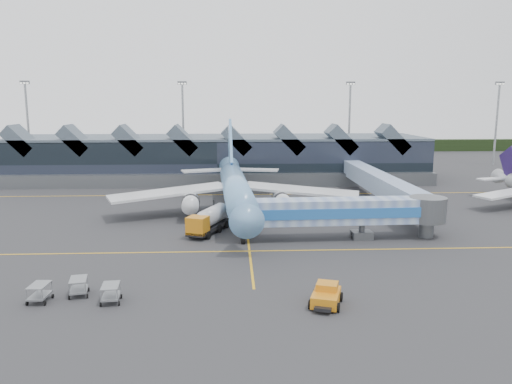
{
  "coord_description": "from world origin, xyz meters",
  "views": [
    {
      "loc": [
        -1.87,
        -63.43,
        16.92
      ],
      "look_at": [
        1.27,
        2.77,
        5.0
      ],
      "focal_mm": 35.0,
      "sensor_mm": 36.0,
      "label": 1
    }
  ],
  "objects_px": {
    "fuel_truck": "(210,219)",
    "pushback_tug": "(326,296)",
    "main_airliner": "(235,187)",
    "jet_bridge": "(353,212)"
  },
  "relations": [
    {
      "from": "fuel_truck",
      "to": "pushback_tug",
      "type": "xyz_separation_m",
      "value": [
        10.88,
        -24.63,
        -1.03
      ]
    },
    {
      "from": "fuel_truck",
      "to": "main_airliner",
      "type": "bearing_deg",
      "value": 94.47
    },
    {
      "from": "jet_bridge",
      "to": "main_airliner",
      "type": "bearing_deg",
      "value": 131.77
    },
    {
      "from": "fuel_truck",
      "to": "pushback_tug",
      "type": "height_order",
      "value": "fuel_truck"
    },
    {
      "from": "jet_bridge",
      "to": "pushback_tug",
      "type": "height_order",
      "value": "jet_bridge"
    },
    {
      "from": "main_airliner",
      "to": "fuel_truck",
      "type": "relative_size",
      "value": 4.7
    },
    {
      "from": "main_airliner",
      "to": "pushback_tug",
      "type": "height_order",
      "value": "main_airliner"
    },
    {
      "from": "main_airliner",
      "to": "fuel_truck",
      "type": "height_order",
      "value": "main_airliner"
    },
    {
      "from": "jet_bridge",
      "to": "pushback_tug",
      "type": "distance_m",
      "value": 21.91
    },
    {
      "from": "jet_bridge",
      "to": "pushback_tug",
      "type": "relative_size",
      "value": 6.15
    }
  ]
}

